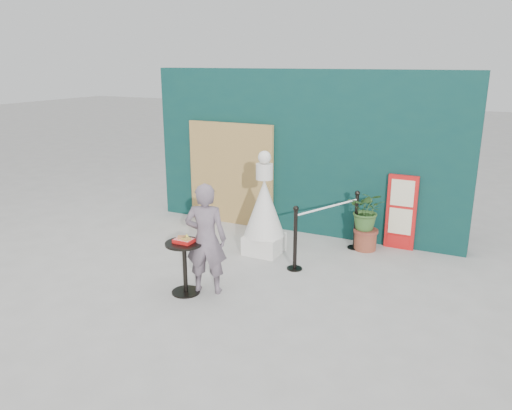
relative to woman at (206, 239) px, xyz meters
name	(u,v)px	position (x,y,z in m)	size (l,w,h in m)	color
ground	(218,296)	(0.21, -0.06, -0.79)	(60.00, 60.00, 0.00)	#ADAAA5
back_wall	(302,153)	(0.21, 3.09, 0.71)	(6.00, 0.30, 3.00)	#0A3130
bamboo_fence	(231,174)	(-1.19, 2.88, 0.21)	(1.80, 0.08, 2.00)	tan
woman	(206,239)	(0.00, 0.00, 0.00)	(0.57, 0.38, 1.57)	slate
menu_board	(401,212)	(2.11, 2.90, -0.14)	(0.50, 0.07, 1.30)	red
statue	(264,212)	(0.10, 1.69, -0.07)	(0.68, 0.68, 1.75)	silver
cafe_table	(185,260)	(-0.25, -0.17, -0.29)	(0.52, 0.52, 0.75)	black
food_basket	(184,240)	(-0.25, -0.17, 0.00)	(0.26, 0.19, 0.11)	red
planter	(367,216)	(1.60, 2.59, -0.18)	(0.62, 0.54, 1.05)	brown
stanchion_barrier	(327,230)	(1.12, 1.92, -0.29)	(0.84, 1.54, 1.03)	black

